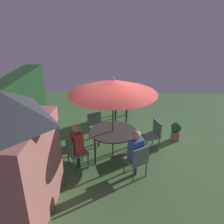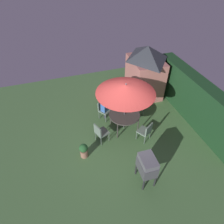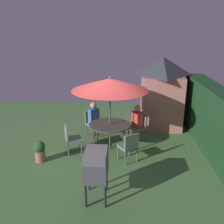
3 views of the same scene
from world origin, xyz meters
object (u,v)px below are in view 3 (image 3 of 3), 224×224
chair_toward_house (129,145)px  person_in_blue (94,115)px  patio_table (110,126)px  chair_far_side (93,122)px  person_in_red (137,119)px  patio_umbrella (110,84)px  bbq_grill (96,165)px  chair_near_shed (139,125)px  chair_toward_hedge (71,137)px  potted_plant_by_shed (40,151)px  garden_shed (161,91)px

chair_toward_house → person_in_blue: 2.17m
patio_table → chair_far_side: 1.16m
chair_toward_house → person_in_red: size_ratio=0.71×
chair_far_side → patio_table: bearing=34.5°
patio_umbrella → person_in_red: bearing=123.0°
person_in_red → person_in_blue: (-0.28, -1.51, 0.00)m
bbq_grill → chair_near_shed: bearing=159.9°
person_in_blue → chair_toward_hedge: bearing=-24.2°
potted_plant_by_shed → person_in_blue: size_ratio=0.50×
bbq_grill → person_in_red: size_ratio=0.95×
person_in_red → chair_far_side: bearing=-102.8°
garden_shed → chair_near_shed: bearing=-32.0°
chair_toward_hedge → person_in_red: bearing=115.9°
chair_toward_hedge → person_in_blue: 1.45m
potted_plant_by_shed → person_in_blue: bearing=142.9°
person_in_red → person_in_blue: bearing=-100.6°
bbq_grill → potted_plant_by_shed: 2.48m
chair_toward_house → potted_plant_by_shed: (0.03, -2.57, -0.19)m
garden_shed → patio_umbrella: size_ratio=1.15×
patio_umbrella → person_in_blue: (-0.87, -0.60, -1.30)m
patio_table → bbq_grill: size_ratio=1.10×
patio_table → patio_umbrella: bearing=-26.6°
chair_toward_hedge → person_in_red: 2.34m
bbq_grill → person_in_red: person_in_red is taller
person_in_blue → person_in_red: bearing=79.4°
garden_shed → bbq_grill: bearing=-24.1°
person_in_red → person_in_blue: same height
chair_toward_house → person_in_blue: person_in_blue is taller
chair_toward_hedge → person_in_blue: (-1.30, 0.58, 0.26)m
bbq_grill → person_in_blue: 3.51m
chair_toward_house → potted_plant_by_shed: chair_toward_house is taller
patio_table → chair_toward_house: size_ratio=1.46×
chair_toward_house → person_in_red: 1.58m
garden_shed → chair_near_shed: (1.50, -0.94, -0.84)m
patio_table → potted_plant_by_shed: bearing=-64.1°
chair_toward_house → chair_near_shed: bearing=165.8°
chair_far_side → chair_toward_house: 2.24m
patio_table → chair_far_side: chair_far_side is taller
patio_umbrella → chair_toward_house: size_ratio=2.60×
patio_umbrella → chair_toward_hedge: patio_umbrella is taller
patio_table → person_in_blue: person_in_blue is taller
chair_far_side → potted_plant_by_shed: (1.91, -1.34, -0.19)m
chair_far_side → garden_shed: bearing=115.0°
bbq_grill → potted_plant_by_shed: size_ratio=1.90×
person_in_blue → chair_far_side: bearing=-145.5°
patio_umbrella → person_in_red: (-0.59, 0.91, -1.30)m
patio_table → patio_umbrella: (0.00, -0.00, 1.35)m
chair_near_shed → potted_plant_by_shed: size_ratio=1.43×
potted_plant_by_shed → person_in_red: size_ratio=0.50×
garden_shed → person_in_blue: (1.26, -2.51, -0.58)m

